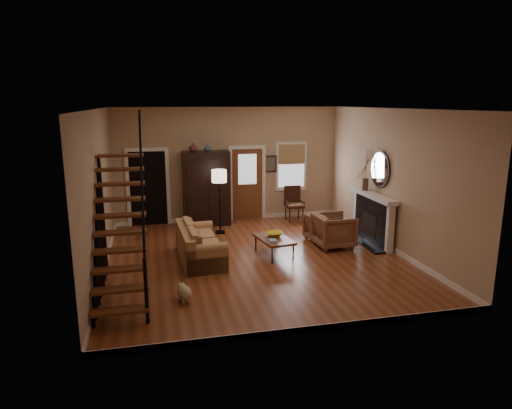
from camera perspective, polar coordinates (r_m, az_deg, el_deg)
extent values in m
plane|color=brown|center=(10.33, -0.04, -6.74)|extent=(7.00, 7.00, 0.00)
plane|color=white|center=(9.74, -0.04, 11.88)|extent=(7.00, 7.00, 0.00)
cube|color=tan|center=(13.30, -3.46, 4.97)|extent=(6.50, 0.04, 3.30)
cube|color=tan|center=(9.71, -19.06, 1.37)|extent=(0.04, 7.00, 3.30)
cube|color=tan|center=(11.09, 16.57, 2.89)|extent=(0.04, 7.00, 3.30)
cube|color=black|center=(13.36, -13.32, 2.07)|extent=(1.00, 0.36, 2.10)
cube|color=brown|center=(13.47, -1.11, 2.51)|extent=(0.90, 0.06, 2.10)
cube|color=silver|center=(13.72, 4.43, 4.78)|extent=(0.96, 0.06, 1.46)
cube|color=black|center=(11.68, 14.53, -1.90)|extent=(0.24, 1.60, 1.15)
cube|color=white|center=(11.52, 14.43, 1.09)|extent=(0.30, 1.95, 0.10)
cylinder|color=silver|center=(11.47, 15.19, 4.30)|extent=(0.05, 0.90, 0.90)
imported|color=#4C2619|center=(12.65, -7.88, 7.09)|extent=(0.24, 0.24, 0.25)
imported|color=#334C60|center=(12.69, -6.07, 7.07)|extent=(0.20, 0.20, 0.21)
imported|color=gold|center=(10.54, 2.31, -3.70)|extent=(0.37, 0.37, 0.09)
imported|color=brown|center=(11.17, 9.70, -3.24)|extent=(0.93, 0.90, 0.81)
imported|color=brown|center=(11.65, 8.36, -2.83)|extent=(0.91, 0.89, 0.69)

